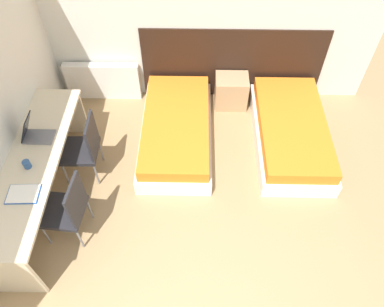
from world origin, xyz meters
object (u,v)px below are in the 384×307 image
(bed_near_door, at_px, (291,132))
(nightstand, at_px, (231,91))
(chair_near_notebook, at_px, (68,208))
(laptop, at_px, (35,133))
(chair_near_laptop, at_px, (84,147))
(bed_near_window, at_px, (176,130))

(bed_near_door, height_order, nightstand, nightstand)
(nightstand, bearing_deg, bed_near_door, -43.81)
(chair_near_notebook, height_order, laptop, laptop)
(chair_near_notebook, bearing_deg, chair_near_laptop, 95.17)
(chair_near_laptop, distance_m, laptop, 0.58)
(chair_near_laptop, height_order, chair_near_notebook, same)
(bed_near_window, height_order, laptop, laptop)
(bed_near_door, bearing_deg, laptop, -167.86)
(nightstand, xyz_separation_m, chair_near_laptop, (-1.85, -1.32, 0.26))
(chair_near_laptop, bearing_deg, laptop, -170.02)
(nightstand, relative_size, chair_near_notebook, 0.53)
(chair_near_notebook, bearing_deg, nightstand, 54.76)
(bed_near_door, distance_m, nightstand, 1.08)
(chair_near_laptop, distance_m, chair_near_notebook, 0.86)
(bed_near_window, xyz_separation_m, bed_near_door, (1.56, 0.00, 0.00))
(bed_near_door, relative_size, chair_near_notebook, 2.00)
(bed_near_door, height_order, chair_near_laptop, chair_near_laptop)
(bed_near_window, xyz_separation_m, chair_near_laptop, (-1.08, -0.57, 0.31))
(bed_near_door, bearing_deg, nightstand, 136.19)
(bed_near_window, bearing_deg, nightstand, 43.81)
(bed_near_window, height_order, nightstand, nightstand)
(bed_near_door, xyz_separation_m, chair_near_laptop, (-2.63, -0.57, 0.31))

